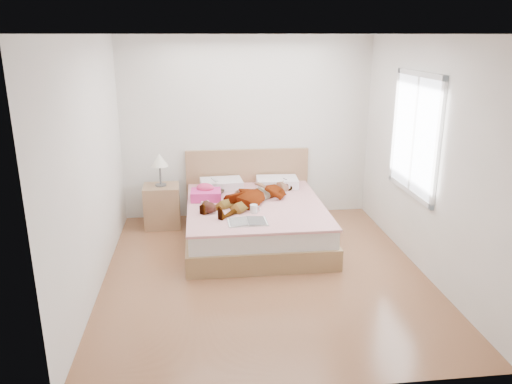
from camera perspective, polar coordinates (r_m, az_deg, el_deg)
ground at (r=5.77m, az=0.98°, el=-9.19°), size 4.00×4.00×0.00m
woman at (r=6.52m, az=-0.24°, el=-0.10°), size 1.59×1.58×0.22m
hair at (r=6.93m, az=-5.34°, el=0.26°), size 0.52×0.58×0.07m
phone at (r=6.84m, az=-4.78°, el=1.43°), size 0.10×0.10×0.06m
room_shell at (r=6.05m, az=17.69°, el=6.26°), size 4.00×4.00×4.00m
bed at (r=6.61m, az=-0.18°, el=-3.03°), size 1.80×2.08×1.00m
towel at (r=6.63m, az=-5.77°, el=-0.14°), size 0.41×0.35×0.21m
magazine at (r=5.81m, az=-0.99°, el=-3.42°), size 0.47×0.31×0.03m
coffee_mug at (r=6.10m, az=-0.22°, el=-1.92°), size 0.14×0.12×0.10m
plush_toy at (r=6.14m, az=-5.44°, el=-1.71°), size 0.21×0.27×0.13m
nightstand at (r=7.11m, az=-10.70°, el=-1.20°), size 0.50×0.44×1.05m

